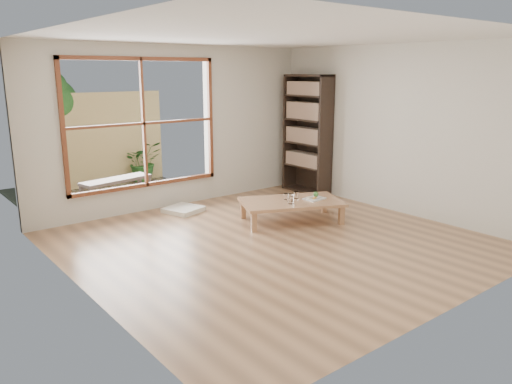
% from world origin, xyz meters
% --- Properties ---
extents(ground, '(5.00, 5.00, 0.00)m').
position_xyz_m(ground, '(0.00, 0.00, 0.00)').
color(ground, tan).
rests_on(ground, ground).
extents(low_table, '(1.68, 1.36, 0.32)m').
position_xyz_m(low_table, '(0.81, 0.54, 0.28)').
color(low_table, tan).
rests_on(low_table, ground).
extents(floor_cushion, '(0.64, 0.64, 0.07)m').
position_xyz_m(floor_cushion, '(-0.19, 1.99, 0.04)').
color(floor_cushion, white).
rests_on(floor_cushion, ground).
extents(bookshelf, '(0.34, 0.96, 2.13)m').
position_xyz_m(bookshelf, '(2.31, 1.77, 1.07)').
color(bookshelf, black).
rests_on(bookshelf, ground).
extents(glass_tall, '(0.08, 0.08, 0.15)m').
position_xyz_m(glass_tall, '(0.68, 0.41, 0.40)').
color(glass_tall, silver).
rests_on(glass_tall, low_table).
extents(glass_mid, '(0.07, 0.07, 0.10)m').
position_xyz_m(glass_mid, '(0.95, 0.59, 0.37)').
color(glass_mid, silver).
rests_on(glass_mid, low_table).
extents(glass_short, '(0.07, 0.07, 0.09)m').
position_xyz_m(glass_short, '(0.79, 0.64, 0.36)').
color(glass_short, silver).
rests_on(glass_short, low_table).
extents(glass_small, '(0.06, 0.06, 0.08)m').
position_xyz_m(glass_small, '(0.75, 0.53, 0.36)').
color(glass_small, silver).
rests_on(glass_small, low_table).
extents(food_tray, '(0.32, 0.24, 0.10)m').
position_xyz_m(food_tray, '(1.14, 0.39, 0.34)').
color(food_tray, white).
rests_on(food_tray, low_table).
extents(deck, '(2.80, 2.00, 0.05)m').
position_xyz_m(deck, '(-0.60, 3.56, 0.00)').
color(deck, '#3C362C').
rests_on(deck, ground).
extents(garden_bench, '(1.27, 0.58, 0.39)m').
position_xyz_m(garden_bench, '(-0.77, 3.22, 0.35)').
color(garden_bench, black).
rests_on(garden_bench, deck).
extents(bamboo_fence, '(2.80, 0.06, 1.80)m').
position_xyz_m(bamboo_fence, '(-0.60, 4.56, 0.90)').
color(bamboo_fence, tan).
rests_on(bamboo_fence, ground).
extents(shrub_right, '(0.82, 0.75, 0.81)m').
position_xyz_m(shrub_right, '(0.31, 4.39, 0.43)').
color(shrub_right, '#2A5A21').
rests_on(shrub_right, deck).
extents(shrub_left, '(0.53, 0.45, 0.88)m').
position_xyz_m(shrub_left, '(-1.56, 4.12, 0.46)').
color(shrub_left, '#2A5A21').
rests_on(shrub_left, deck).
extents(garden_tree, '(1.04, 0.85, 2.22)m').
position_xyz_m(garden_tree, '(-1.28, 4.86, 1.63)').
color(garden_tree, '#4C3D2D').
rests_on(garden_tree, ground).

